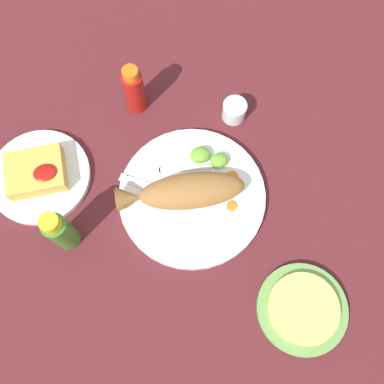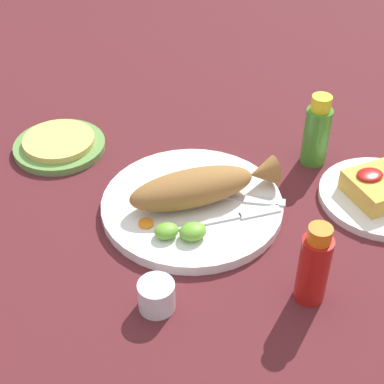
{
  "view_description": "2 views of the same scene",
  "coord_description": "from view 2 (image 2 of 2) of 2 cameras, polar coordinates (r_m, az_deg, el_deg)",
  "views": [
    {
      "loc": [
        -0.06,
        -0.27,
        0.86
      ],
      "look_at": [
        0.0,
        0.0,
        0.04
      ],
      "focal_mm": 40.0,
      "sensor_mm": 36.0,
      "label": 1
    },
    {
      "loc": [
        0.31,
        0.69,
        0.66
      ],
      "look_at": [
        0.0,
        0.0,
        0.04
      ],
      "focal_mm": 55.0,
      "sensor_mm": 36.0,
      "label": 2
    }
  ],
  "objects": [
    {
      "name": "lime_wedge_side",
      "position": [
        0.92,
        0.08,
        -3.85
      ],
      "size": [
        0.04,
        0.04,
        0.02
      ],
      "primitive_type": "ellipsoid",
      "color": "#6BB233",
      "rests_on": "main_plate"
    },
    {
      "name": "tortilla_plate",
      "position": [
        1.17,
        -12.71,
        4.35
      ],
      "size": [
        0.18,
        0.18,
        0.01
      ],
      "primitive_type": "cylinder",
      "color": "#6B9E4C",
      "rests_on": "ground_plane"
    },
    {
      "name": "fries_pile",
      "position": [
        1.05,
        18.09,
        0.62
      ],
      "size": [
        0.12,
        0.1,
        0.04
      ],
      "color": "gold",
      "rests_on": "side_plate_fries"
    },
    {
      "name": "ground_plane",
      "position": [
        1.0,
        0.0,
        -1.68
      ],
      "size": [
        4.0,
        4.0,
        0.0
      ],
      "primitive_type": "plane",
      "color": "#561E23"
    },
    {
      "name": "salt_cup",
      "position": [
        0.84,
        -3.46,
        -10.14
      ],
      "size": [
        0.05,
        0.05,
        0.05
      ],
      "color": "silver",
      "rests_on": "ground_plane"
    },
    {
      "name": "carrot_slice_near",
      "position": [
        1.0,
        -4.89,
        -0.55
      ],
      "size": [
        0.02,
        0.02,
        0.0
      ],
      "primitive_type": "cylinder",
      "color": "orange",
      "rests_on": "main_plate"
    },
    {
      "name": "lime_wedge_main",
      "position": [
        0.92,
        -2.5,
        -3.79
      ],
      "size": [
        0.04,
        0.03,
        0.02
      ],
      "primitive_type": "ellipsoid",
      "color": "#6BB233",
      "rests_on": "main_plate"
    },
    {
      "name": "side_plate_fries",
      "position": [
        1.07,
        17.87,
        -0.46
      ],
      "size": [
        0.21,
        0.21,
        0.01
      ],
      "primitive_type": "cylinder",
      "color": "white",
      "rests_on": "ground_plane"
    },
    {
      "name": "fork_near",
      "position": [
        1.0,
        4.5,
        -0.64
      ],
      "size": [
        0.16,
        0.11,
        0.0
      ],
      "rotation": [
        0.0,
        0.0,
        8.85
      ],
      "color": "silver",
      "rests_on": "main_plate"
    },
    {
      "name": "fried_fish",
      "position": [
        0.98,
        0.84,
        0.57
      ],
      "size": [
        0.26,
        0.09,
        0.06
      ],
      "rotation": [
        0.0,
        0.0,
        -0.09
      ],
      "color": "#996633",
      "rests_on": "main_plate"
    },
    {
      "name": "hot_sauce_bottle_red",
      "position": [
        0.84,
        11.74,
        -7.03
      ],
      "size": [
        0.04,
        0.04,
        0.13
      ],
      "color": "#B21914",
      "rests_on": "ground_plane"
    },
    {
      "name": "fork_far",
      "position": [
        0.96,
        4.13,
        -2.44
      ],
      "size": [
        0.19,
        0.04,
        0.0
      ],
      "rotation": [
        0.0,
        0.0,
        9.29
      ],
      "color": "silver",
      "rests_on": "main_plate"
    },
    {
      "name": "carrot_slice_mid",
      "position": [
        0.95,
        -4.49,
        -3.07
      ],
      "size": [
        0.02,
        0.02,
        0.0
      ],
      "primitive_type": "cylinder",
      "color": "orange",
      "rests_on": "main_plate"
    },
    {
      "name": "tortilla_stack",
      "position": [
        1.16,
        -12.8,
        4.87
      ],
      "size": [
        0.14,
        0.14,
        0.01
      ],
      "primitive_type": "cylinder",
      "color": "#E0C666",
      "rests_on": "tortilla_plate"
    },
    {
      "name": "hot_sauce_bottle_green",
      "position": [
        1.1,
        12.0,
        5.67
      ],
      "size": [
        0.05,
        0.05,
        0.14
      ],
      "color": "#3D8428",
      "rests_on": "ground_plane"
    },
    {
      "name": "main_plate",
      "position": [
        1.0,
        0.0,
        -1.29
      ],
      "size": [
        0.31,
        0.31,
        0.02
      ],
      "primitive_type": "cylinder",
      "color": "white",
      "rests_on": "ground_plane"
    }
  ]
}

